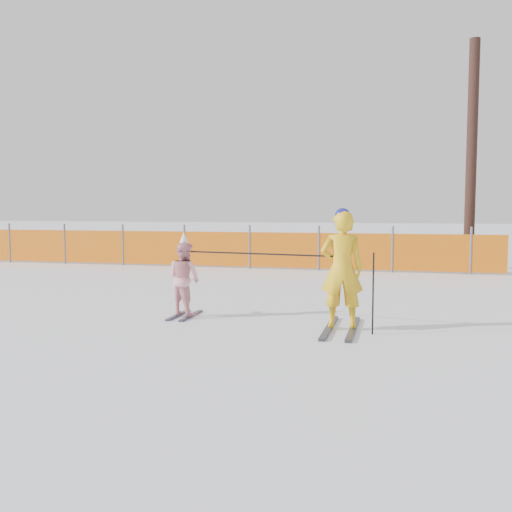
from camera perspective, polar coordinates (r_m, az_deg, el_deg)
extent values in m
plane|color=white|center=(8.44, -0.84, -7.06)|extent=(120.00, 120.00, 0.00)
cube|color=black|center=(8.33, 7.33, -7.11)|extent=(0.09, 1.63, 0.04)
cube|color=black|center=(8.30, 9.68, -7.19)|extent=(0.09, 1.63, 0.04)
imported|color=yellow|center=(8.18, 8.57, -1.33)|extent=(0.65, 0.48, 1.66)
sphere|color=navy|center=(8.14, 8.64, 4.01)|extent=(0.22, 0.22, 0.22)
cube|color=black|center=(9.33, -7.79, -5.87)|extent=(0.09, 0.92, 0.03)
cube|color=black|center=(9.25, -6.51, -5.94)|extent=(0.09, 0.92, 0.03)
imported|color=pink|center=(9.19, -7.19, -2.23)|extent=(0.71, 0.65, 1.17)
cone|color=white|center=(9.14, -7.23, 1.66)|extent=(0.19, 0.19, 0.24)
cylinder|color=black|center=(7.99, 11.63, -3.70)|extent=(0.02, 0.02, 1.13)
cylinder|color=black|center=(8.58, 0.23, 0.22)|extent=(2.30, 0.38, 0.02)
cylinder|color=#595960|center=(19.99, -23.41, 1.22)|extent=(0.06, 0.06, 1.25)
cylinder|color=#595960|center=(18.84, -18.58, 1.17)|extent=(0.06, 0.06, 1.25)
cylinder|color=#595960|center=(17.83, -13.17, 1.11)|extent=(0.06, 0.06, 1.25)
cylinder|color=#595960|center=(17.01, -7.17, 1.02)|extent=(0.06, 0.06, 1.25)
cylinder|color=#595960|center=(16.39, -0.64, 0.92)|extent=(0.06, 0.06, 1.25)
cylinder|color=#595960|center=(15.99, 6.30, 0.79)|extent=(0.06, 0.06, 1.25)
cylinder|color=#595960|center=(15.85, 13.49, 0.65)|extent=(0.06, 0.06, 1.25)
cylinder|color=#595960|center=(15.95, 20.69, 0.50)|extent=(0.06, 0.06, 1.25)
cube|color=orange|center=(16.85, -5.73, 0.75)|extent=(16.90, 0.03, 1.00)
cylinder|color=#331D16|center=(17.41, 20.75, 9.38)|extent=(0.29, 0.29, 6.44)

